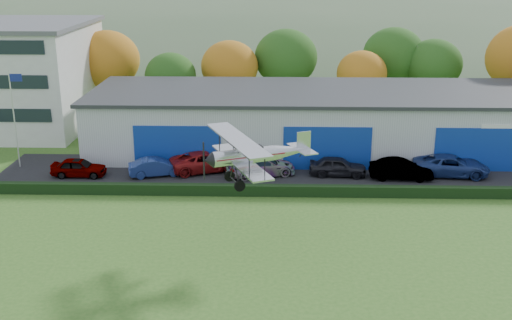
{
  "coord_description": "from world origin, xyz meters",
  "views": [
    {
      "loc": [
        0.66,
        -25.6,
        16.28
      ],
      "look_at": [
        -0.37,
        11.0,
        4.38
      ],
      "focal_mm": 43.64,
      "sensor_mm": 36.0,
      "label": 1
    }
  ],
  "objects_px": {
    "car_3": "(261,166)",
    "car_4": "(338,166)",
    "car_1": "(157,167)",
    "biplane": "(253,154)",
    "car_6": "(451,165)",
    "hangar": "(322,120)",
    "flagpole": "(15,110)",
    "car_5": "(401,169)",
    "car_2": "(206,161)",
    "car_0": "(79,167)"
  },
  "relations": [
    {
      "from": "car_1",
      "to": "biplane",
      "type": "distance_m",
      "value": 15.07
    },
    {
      "from": "hangar",
      "to": "biplane",
      "type": "xyz_separation_m",
      "value": [
        -5.44,
        -19.65,
        2.98
      ]
    },
    {
      "from": "car_4",
      "to": "car_5",
      "type": "relative_size",
      "value": 0.93
    },
    {
      "from": "hangar",
      "to": "biplane",
      "type": "bearing_deg",
      "value": -105.49
    },
    {
      "from": "flagpole",
      "to": "car_5",
      "type": "bearing_deg",
      "value": -3.97
    },
    {
      "from": "car_1",
      "to": "car_4",
      "type": "distance_m",
      "value": 14.17
    },
    {
      "from": "flagpole",
      "to": "biplane",
      "type": "bearing_deg",
      "value": -35.11
    },
    {
      "from": "flagpole",
      "to": "car_0",
      "type": "xyz_separation_m",
      "value": [
        5.43,
        -2.14,
        -4.02
      ]
    },
    {
      "from": "car_2",
      "to": "car_6",
      "type": "bearing_deg",
      "value": -112.69
    },
    {
      "from": "flagpole",
      "to": "car_3",
      "type": "relative_size",
      "value": 1.48
    },
    {
      "from": "car_1",
      "to": "car_5",
      "type": "relative_size",
      "value": 0.9
    },
    {
      "from": "car_3",
      "to": "car_5",
      "type": "bearing_deg",
      "value": -110.11
    },
    {
      "from": "car_6",
      "to": "biplane",
      "type": "distance_m",
      "value": 20.17
    },
    {
      "from": "car_6",
      "to": "biplane",
      "type": "bearing_deg",
      "value": 134.14
    },
    {
      "from": "car_3",
      "to": "car_6",
      "type": "distance_m",
      "value": 14.89
    },
    {
      "from": "car_1",
      "to": "car_3",
      "type": "height_order",
      "value": "car_3"
    },
    {
      "from": "car_6",
      "to": "car_1",
      "type": "bearing_deg",
      "value": 96.15
    },
    {
      "from": "car_3",
      "to": "car_4",
      "type": "height_order",
      "value": "car_3"
    },
    {
      "from": "car_1",
      "to": "car_4",
      "type": "relative_size",
      "value": 0.97
    },
    {
      "from": "car_2",
      "to": "car_4",
      "type": "bearing_deg",
      "value": -115.64
    },
    {
      "from": "hangar",
      "to": "flagpole",
      "type": "relative_size",
      "value": 5.08
    },
    {
      "from": "flagpole",
      "to": "car_3",
      "type": "xyz_separation_m",
      "value": [
        19.63,
        -1.56,
        -3.95
      ]
    },
    {
      "from": "car_1",
      "to": "car_3",
      "type": "xyz_separation_m",
      "value": [
        8.16,
        0.28,
        0.08
      ]
    },
    {
      "from": "car_2",
      "to": "car_6",
      "type": "distance_m",
      "value": 19.33
    },
    {
      "from": "car_5",
      "to": "car_6",
      "type": "xyz_separation_m",
      "value": [
        4.11,
        0.97,
        0.02
      ]
    },
    {
      "from": "flagpole",
      "to": "biplane",
      "type": "distance_m",
      "value": 23.78
    },
    {
      "from": "car_5",
      "to": "biplane",
      "type": "height_order",
      "value": "biplane"
    },
    {
      "from": "car_3",
      "to": "car_4",
      "type": "bearing_deg",
      "value": -105.93
    },
    {
      "from": "car_3",
      "to": "car_4",
      "type": "xyz_separation_m",
      "value": [
        6.01,
        0.13,
        -0.03
      ]
    },
    {
      "from": "car_1",
      "to": "car_6",
      "type": "height_order",
      "value": "car_6"
    },
    {
      "from": "car_0",
      "to": "car_4",
      "type": "distance_m",
      "value": 20.22
    },
    {
      "from": "flagpole",
      "to": "car_1",
      "type": "relative_size",
      "value": 1.86
    },
    {
      "from": "car_3",
      "to": "biplane",
      "type": "distance_m",
      "value": 13.03
    },
    {
      "from": "flagpole",
      "to": "car_4",
      "type": "bearing_deg",
      "value": -3.19
    },
    {
      "from": "car_4",
      "to": "car_1",
      "type": "bearing_deg",
      "value": 96.18
    },
    {
      "from": "car_3",
      "to": "car_5",
      "type": "relative_size",
      "value": 1.14
    },
    {
      "from": "hangar",
      "to": "car_1",
      "type": "distance_m",
      "value": 15.64
    },
    {
      "from": "flagpole",
      "to": "car_1",
      "type": "bearing_deg",
      "value": -9.11
    },
    {
      "from": "biplane",
      "to": "car_3",
      "type": "bearing_deg",
      "value": 66.39
    },
    {
      "from": "biplane",
      "to": "car_0",
      "type": "bearing_deg",
      "value": 117.82
    },
    {
      "from": "biplane",
      "to": "flagpole",
      "type": "bearing_deg",
      "value": 122.16
    },
    {
      "from": "car_0",
      "to": "car_6",
      "type": "distance_m",
      "value": 29.1
    },
    {
      "from": "hangar",
      "to": "car_3",
      "type": "relative_size",
      "value": 7.5
    },
    {
      "from": "flagpole",
      "to": "car_5",
      "type": "distance_m",
      "value": 30.73
    },
    {
      "from": "car_2",
      "to": "car_4",
      "type": "height_order",
      "value": "car_2"
    },
    {
      "from": "hangar",
      "to": "car_1",
      "type": "height_order",
      "value": "hangar"
    },
    {
      "from": "hangar",
      "to": "car_1",
      "type": "xyz_separation_m",
      "value": [
        -13.41,
        -7.82,
        -1.9
      ]
    },
    {
      "from": "flagpole",
      "to": "car_5",
      "type": "relative_size",
      "value": 1.68
    },
    {
      "from": "biplane",
      "to": "hangar",
      "type": "bearing_deg",
      "value": 51.78
    },
    {
      "from": "car_0",
      "to": "car_2",
      "type": "xyz_separation_m",
      "value": [
        9.76,
        1.55,
        0.07
      ]
    }
  ]
}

